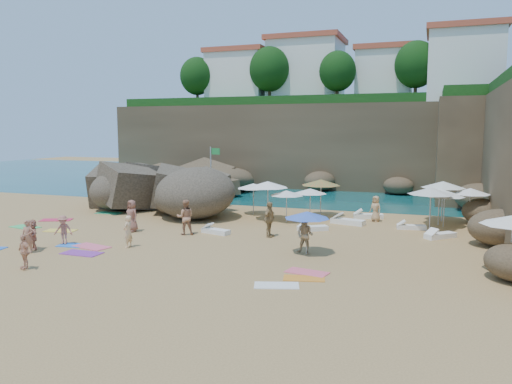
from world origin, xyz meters
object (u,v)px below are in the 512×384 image
(person_stand_3, at_px, (269,219))
(person_stand_5, at_px, (204,191))
(person_stand_1, at_px, (185,217))
(flag_pole, at_px, (212,167))
(parasol_2, at_px, (431,191))
(parasol_1, at_px, (268,184))
(lounger_0, at_px, (368,216))
(parasol_0, at_px, (310,191))
(person_stand_6, at_px, (128,232))
(rock_outcrop, at_px, (158,210))
(person_stand_2, at_px, (224,196))
(person_stand_4, at_px, (376,209))

(person_stand_3, bearing_deg, person_stand_5, 46.64)
(person_stand_3, bearing_deg, person_stand_1, 109.44)
(flag_pole, bearing_deg, parasol_2, -20.35)
(flag_pole, distance_m, person_stand_1, 12.38)
(parasol_1, xyz_separation_m, parasol_2, (9.62, 0.04, -0.01))
(lounger_0, height_order, person_stand_3, person_stand_3)
(parasol_0, height_order, person_stand_1, parasol_0)
(person_stand_6, bearing_deg, person_stand_3, 127.87)
(rock_outcrop, distance_m, person_stand_1, 8.99)
(parasol_1, bearing_deg, rock_outcrop, 172.09)
(person_stand_2, bearing_deg, parasol_2, -168.49)
(parasol_0, bearing_deg, person_stand_5, 151.00)
(flag_pole, height_order, person_stand_1, flag_pole)
(parasol_2, relative_size, person_stand_1, 1.34)
(person_stand_3, xyz_separation_m, person_stand_5, (-9.10, 11.20, -0.16))
(parasol_1, distance_m, parasol_2, 9.62)
(parasol_1, xyz_separation_m, lounger_0, (5.89, 2.69, -2.10))
(lounger_0, bearing_deg, person_stand_1, -150.24)
(person_stand_2, bearing_deg, flag_pole, -18.79)
(flag_pole, distance_m, person_stand_5, 2.23)
(parasol_2, bearing_deg, rock_outcrop, 176.37)
(person_stand_3, bearing_deg, rock_outcrop, 67.46)
(rock_outcrop, bearing_deg, lounger_0, 5.94)
(person_stand_3, bearing_deg, flag_pole, 44.72)
(parasol_1, bearing_deg, person_stand_4, 15.04)
(rock_outcrop, bearing_deg, parasol_0, -1.17)
(flag_pole, height_order, parasol_2, flag_pole)
(lounger_0, relative_size, person_stand_5, 1.18)
(person_stand_1, bearing_deg, person_stand_2, -105.26)
(rock_outcrop, distance_m, person_stand_3, 11.83)
(flag_pole, distance_m, person_stand_3, 13.60)
(person_stand_3, relative_size, person_stand_6, 1.21)
(rock_outcrop, distance_m, person_stand_2, 4.91)
(parasol_1, bearing_deg, parasol_0, 21.22)
(person_stand_4, xyz_separation_m, person_stand_6, (-10.50, -10.94, -0.02))
(rock_outcrop, bearing_deg, parasol_1, -7.91)
(parasol_0, relative_size, person_stand_3, 1.11)
(rock_outcrop, height_order, lounger_0, rock_outcrop)
(parasol_0, bearing_deg, parasol_2, -7.41)
(rock_outcrop, xyz_separation_m, person_stand_3, (10.20, -5.91, 0.94))
(flag_pole, relative_size, person_stand_2, 2.79)
(flag_pole, distance_m, lounger_0, 13.10)
(rock_outcrop, distance_m, parasol_1, 8.94)
(lounger_0, relative_size, person_stand_1, 0.97)
(person_stand_1, xyz_separation_m, person_stand_5, (-4.65, 12.14, -0.17))
(parasol_2, bearing_deg, lounger_0, 144.48)
(lounger_0, bearing_deg, parasol_2, -49.53)
(person_stand_6, bearing_deg, parasol_2, 123.67)
(parasol_1, relative_size, person_stand_4, 1.62)
(flag_pole, bearing_deg, rock_outcrop, -113.10)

